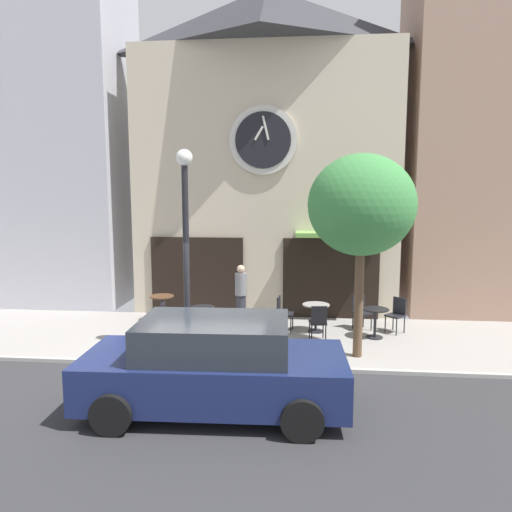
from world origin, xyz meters
The scene contains 19 objects.
ground_plane centered at (0.00, -0.90, -0.02)m, with size 29.52×10.36×0.13m.
clock_building centered at (0.93, 5.52, 4.95)m, with size 7.77×3.86×9.58m.
neighbor_building_left centered at (-6.93, 5.88, 7.07)m, with size 6.54×3.24×14.13m.
neighbor_building_right centered at (7.89, 5.87, 5.72)m, with size 5.48×3.23×11.45m.
street_lamp centered at (-0.52, 0.94, 2.30)m, with size 0.36×0.36×4.53m.
street_tree centered at (3.29, 1.01, 3.32)m, with size 2.28×2.06×4.42m.
cafe_table_rightmost centered at (-1.87, 3.42, 0.50)m, with size 0.68×0.68×0.72m.
cafe_table_center centered at (-0.41, 2.06, 0.50)m, with size 0.60×0.60×0.77m.
cafe_table_leftmost centered at (1.04, 1.89, 0.52)m, with size 0.73×0.73×0.72m.
cafe_table_center_left centered at (2.42, 2.78, 0.51)m, with size 0.70×0.70×0.73m.
cafe_table_center_right centered at (3.87, 2.40, 0.50)m, with size 0.65×0.65×0.75m.
cafe_chair_corner centered at (2.46, 1.97, 0.53)m, with size 0.45×0.45×0.90m.
cafe_chair_by_entrance centered at (1.55, 2.83, 0.53)m, with size 0.44×0.44×0.90m.
cafe_chair_under_awning centered at (3.60, 3.16, 0.53)m, with size 0.55×0.55×0.90m.
cafe_chair_near_lamp centered at (-1.25, 1.84, 0.53)m, with size 0.42×0.42×0.90m.
cafe_chair_facing_street centered at (1.09, 1.05, 0.53)m, with size 0.47×0.47×0.90m.
cafe_chair_facing_wall centered at (4.51, 2.96, 0.53)m, with size 0.57×0.57×0.90m.
pedestrian_grey centered at (0.42, 3.16, 0.86)m, with size 0.34×0.34×1.67m.
parked_car_navy centered at (0.62, -1.87, 0.76)m, with size 4.36×2.14×1.55m.
Camera 1 is at (2.03, -9.27, 3.61)m, focal length 33.25 mm.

